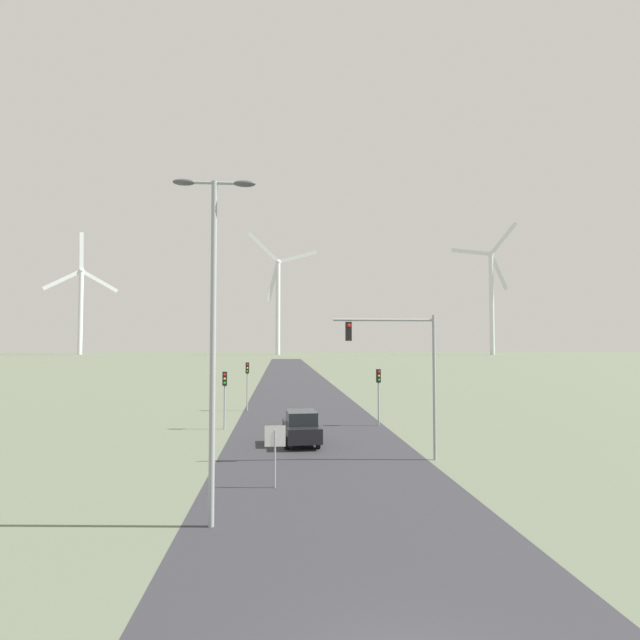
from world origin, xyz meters
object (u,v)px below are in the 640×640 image
at_px(streetlamp, 213,310).
at_px(car_approaching, 301,427).
at_px(wind_turbine_left, 278,297).
at_px(traffic_light_post_near_right, 378,384).
at_px(traffic_light_post_mid_left, 247,375).
at_px(stop_sign_near, 275,444).
at_px(traffic_light_mast_overhead, 401,357).
at_px(wind_turbine_far_left, 81,302).
at_px(wind_turbine_center, 491,293).
at_px(traffic_light_post_near_left, 225,387).

distance_m(streetlamp, car_approaching, 13.76).
bearing_deg(wind_turbine_left, traffic_light_post_near_right, -87.80).
xyz_separation_m(traffic_light_post_near_right, wind_turbine_left, (-7.91, 205.37, 24.82)).
bearing_deg(traffic_light_post_near_right, traffic_light_post_mid_left, 138.64).
xyz_separation_m(stop_sign_near, traffic_light_mast_overhead, (5.95, 4.00, 3.25)).
distance_m(traffic_light_post_mid_left, traffic_light_mast_overhead, 20.08).
bearing_deg(streetlamp, traffic_light_mast_overhead, 45.28).
height_order(stop_sign_near, wind_turbine_left, wind_turbine_left).
bearing_deg(traffic_light_post_near_right, wind_turbine_far_left, 115.52).
distance_m(traffic_light_mast_overhead, wind_turbine_center, 231.01).
xyz_separation_m(traffic_light_post_mid_left, car_approaching, (3.88, -13.88, -1.99)).
relative_size(traffic_light_post_near_right, wind_turbine_far_left, 0.06).
bearing_deg(traffic_light_post_near_right, stop_sign_near, -116.11).
distance_m(wind_turbine_left, wind_turbine_center, 103.04).
distance_m(car_approaching, wind_turbine_left, 212.74).
relative_size(traffic_light_post_near_left, traffic_light_post_near_right, 0.97).
xyz_separation_m(streetlamp, car_approaching, (3.24, 12.12, -5.65)).
relative_size(streetlamp, wind_turbine_far_left, 0.18).
xyz_separation_m(car_approaching, wind_turbine_center, (100.35, 204.56, 28.75)).
relative_size(traffic_light_post_mid_left, wind_turbine_center, 0.06).
relative_size(streetlamp, wind_turbine_center, 0.17).
xyz_separation_m(stop_sign_near, car_approaching, (1.36, 8.21, -0.74)).
relative_size(traffic_light_mast_overhead, car_approaching, 1.64).
distance_m(stop_sign_near, wind_turbine_left, 220.78).
bearing_deg(traffic_light_post_mid_left, wind_turbine_left, 89.59).
bearing_deg(traffic_light_post_mid_left, wind_turbine_far_left, 114.31).
bearing_deg(traffic_light_post_mid_left, streetlamp, -88.60).
relative_size(traffic_light_post_near_left, wind_turbine_center, 0.06).
bearing_deg(wind_turbine_far_left, stop_sign_near, -67.24).
xyz_separation_m(traffic_light_post_mid_left, traffic_light_mast_overhead, (8.47, -18.09, 2.00)).
relative_size(streetlamp, traffic_light_mast_overhead, 1.54).
bearing_deg(stop_sign_near, traffic_light_post_near_left, 104.28).
xyz_separation_m(streetlamp, wind_turbine_far_left, (-95.24, 235.43, 19.08)).
bearing_deg(wind_turbine_far_left, traffic_light_post_near_right, -64.48).
bearing_deg(wind_turbine_far_left, traffic_light_mast_overhead, -65.63).
bearing_deg(wind_turbine_left, streetlamp, -90.20).
distance_m(traffic_light_mast_overhead, wind_turbine_far_left, 250.64).
distance_m(stop_sign_near, traffic_light_post_near_right, 15.50).
bearing_deg(traffic_light_post_near_left, stop_sign_near, -75.72).
distance_m(streetlamp, wind_turbine_left, 224.15).
height_order(streetlamp, wind_turbine_left, wind_turbine_left).
height_order(traffic_light_post_near_left, wind_turbine_left, wind_turbine_left).
bearing_deg(wind_turbine_center, wind_turbine_far_left, 174.61).
relative_size(car_approaching, wind_turbine_far_left, 0.07).
bearing_deg(stop_sign_near, traffic_light_post_mid_left, 96.50).
xyz_separation_m(traffic_light_post_near_right, wind_turbine_center, (94.90, 198.88, 26.88)).
xyz_separation_m(wind_turbine_far_left, wind_turbine_left, (96.02, -12.27, 1.96)).
relative_size(traffic_light_post_near_left, traffic_light_post_mid_left, 0.93).
bearing_deg(traffic_light_mast_overhead, wind_turbine_left, 91.88).
height_order(traffic_light_post_near_right, wind_turbine_far_left, wind_turbine_far_left).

